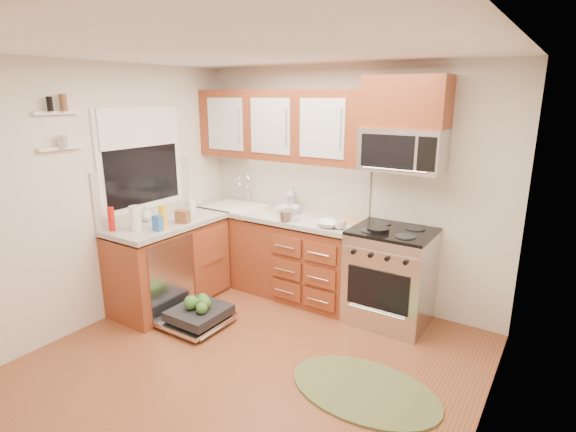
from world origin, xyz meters
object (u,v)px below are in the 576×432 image
Objects in this scene: bowl_a at (328,224)px; paper_towel_roll at (135,218)px; range at (390,276)px; sink at (236,216)px; cutting_board at (351,221)px; microwave at (403,150)px; rug at (364,390)px; stock_pot at (288,216)px; skillet at (378,230)px; dishwasher at (196,316)px; upper_cabinets at (280,125)px; cup at (340,224)px; bowl_b at (288,210)px.

paper_towel_roll is at bearing -143.61° from bowl_a.
range is at bearing 31.40° from paper_towel_roll.
sink is 1.44m from cutting_board.
microwave is at bearing 26.25° from bowl_a.
rug is 2.60m from paper_towel_roll.
skillet is at bearing 4.66° from stock_pot.
skillet is 0.69× the size of cutting_board.
dishwasher is (0.39, -1.12, -0.70)m from sink.
upper_cabinets reaches higher than range.
cutting_board is 0.30m from cup.
upper_cabinets is 8.96× the size of bowl_a.
sink is at bearing 81.62° from paper_towel_roll.
microwave is 1.32m from stock_pot.
dishwasher is at bearing -129.76° from cutting_board.
rug is at bearing -70.76° from skillet.
rug is at bearing -1.48° from dishwasher.
upper_cabinets reaches higher than bowl_b.
cutting_board is at bearing 180.00° from microwave.
rug is 5.19× the size of bowl_a.
sink is 1.84m from skillet.
bowl_a is (-0.61, -0.30, -0.75)m from microwave.
dishwasher is 1.83m from cutting_board.
bowl_a is at bearing 131.14° from rug.
microwave is at bearing 32.01° from cup.
microwave is 1.09× the size of dishwasher.
sink is at bearing -175.52° from bowl_b.
skillet reaches higher than sink.
bowl_a is at bearing -109.87° from cutting_board.
upper_cabinets is 1.42m from microwave.
cup is (0.93, -0.32, -0.90)m from upper_cabinets.
sink is at bearing 167.02° from stock_pot.
microwave is at bearing 3.85° from sink.
skillet is 1.10× the size of stock_pot.
stock_pot is at bearing -177.05° from cup.
upper_cabinets is 2.83m from rug.
skillet is 0.92× the size of bowl_a.
microwave reaches higher than stock_pot.
dishwasher is at bearing -143.73° from range.
sink is 2.61m from rug.
dishwasher is 1.12m from paper_towel_roll.
dishwasher is 3.65× the size of stock_pot.
upper_cabinets is 1.73× the size of rug.
upper_cabinets is 0.93m from bowl_b.
bowl_a is (0.80, -0.32, -0.92)m from upper_cabinets.
cutting_board is (1.04, 1.25, 0.84)m from dishwasher.
upper_cabinets is at bearing 63.60° from paper_towel_roll.
cutting_board is at bearing 93.81° from cup.
range is at bearing -13.50° from cutting_board.
range is 0.52m from skillet.
range is 1.96m from sink.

